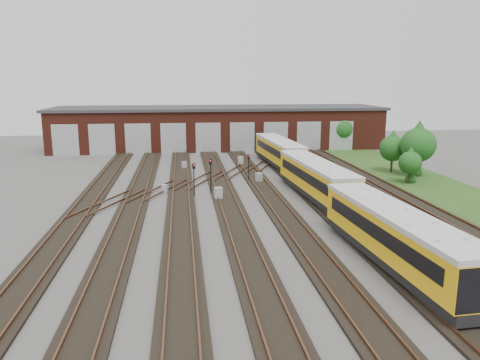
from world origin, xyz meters
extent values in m
plane|color=#403F3C|center=(0.00, 0.00, 0.00)|extent=(120.00, 120.00, 0.00)
cube|color=black|center=(-14.00, 0.00, 0.09)|extent=(2.40, 70.00, 0.18)
cube|color=brown|center=(-14.72, 0.00, 0.26)|extent=(0.10, 70.00, 0.15)
cube|color=brown|center=(-13.28, 0.00, 0.26)|extent=(0.10, 70.00, 0.15)
cube|color=black|center=(-10.00, 0.00, 0.09)|extent=(2.40, 70.00, 0.18)
cube|color=brown|center=(-10.72, 0.00, 0.26)|extent=(0.10, 70.00, 0.15)
cube|color=brown|center=(-9.28, 0.00, 0.26)|extent=(0.10, 70.00, 0.15)
cube|color=black|center=(-6.00, 0.00, 0.09)|extent=(2.40, 70.00, 0.18)
cube|color=brown|center=(-6.72, 0.00, 0.26)|extent=(0.10, 70.00, 0.15)
cube|color=brown|center=(-5.28, 0.00, 0.26)|extent=(0.10, 70.00, 0.15)
cube|color=black|center=(-2.00, 0.00, 0.09)|extent=(2.40, 70.00, 0.18)
cube|color=brown|center=(-2.72, 0.00, 0.26)|extent=(0.10, 70.00, 0.15)
cube|color=brown|center=(-1.28, 0.00, 0.26)|extent=(0.10, 70.00, 0.15)
cube|color=black|center=(2.00, 0.00, 0.09)|extent=(2.40, 70.00, 0.18)
cube|color=brown|center=(1.28, 0.00, 0.26)|extent=(0.10, 70.00, 0.15)
cube|color=brown|center=(2.72, 0.00, 0.26)|extent=(0.10, 70.00, 0.15)
cube|color=black|center=(6.00, 0.00, 0.09)|extent=(2.40, 70.00, 0.18)
cube|color=brown|center=(5.28, 0.00, 0.26)|extent=(0.10, 70.00, 0.15)
cube|color=brown|center=(6.72, 0.00, 0.26)|extent=(0.10, 70.00, 0.15)
cube|color=black|center=(10.00, 0.00, 0.09)|extent=(2.40, 70.00, 0.18)
cube|color=brown|center=(9.28, 0.00, 0.26)|extent=(0.10, 70.00, 0.15)
cube|color=brown|center=(10.72, 0.00, 0.26)|extent=(0.10, 70.00, 0.15)
cube|color=black|center=(14.00, 0.00, 0.09)|extent=(2.40, 70.00, 0.18)
cube|color=brown|center=(13.28, 0.00, 0.26)|extent=(0.10, 70.00, 0.15)
cube|color=brown|center=(14.72, 0.00, 0.26)|extent=(0.10, 70.00, 0.15)
cube|color=brown|center=(-8.00, 10.00, 0.26)|extent=(5.40, 9.62, 0.15)
cube|color=brown|center=(-4.00, 14.00, 0.26)|extent=(5.40, 9.62, 0.15)
cube|color=brown|center=(0.00, 18.00, 0.26)|extent=(5.40, 9.62, 0.15)
cube|color=brown|center=(-12.00, 6.00, 0.26)|extent=(5.40, 9.62, 0.15)
cube|color=brown|center=(4.00, 22.00, 0.26)|extent=(5.40, 9.62, 0.15)
cube|color=#552015|center=(0.00, 40.00, 3.00)|extent=(50.00, 12.00, 6.00)
cube|color=#303133|center=(0.00, 40.00, 6.15)|extent=(51.00, 12.50, 0.40)
cube|color=#9FA1A4|center=(-22.00, 33.98, 2.20)|extent=(3.60, 0.12, 4.40)
cube|color=#9FA1A4|center=(-17.00, 33.98, 2.20)|extent=(3.60, 0.12, 4.40)
cube|color=#9FA1A4|center=(-12.00, 33.98, 2.20)|extent=(3.60, 0.12, 4.40)
cube|color=#9FA1A4|center=(-7.00, 33.98, 2.20)|extent=(3.60, 0.12, 4.40)
cube|color=#9FA1A4|center=(-2.00, 33.98, 2.20)|extent=(3.60, 0.12, 4.40)
cube|color=#9FA1A4|center=(3.00, 33.98, 2.20)|extent=(3.60, 0.12, 4.40)
cube|color=#9FA1A4|center=(8.00, 33.98, 2.20)|extent=(3.60, 0.12, 4.40)
cube|color=#9FA1A4|center=(13.00, 33.98, 2.20)|extent=(3.60, 0.12, 4.40)
cube|color=#9FA1A4|center=(18.00, 33.98, 2.20)|extent=(3.60, 0.12, 4.40)
cube|color=#234818|center=(19.00, 10.00, 0.03)|extent=(8.00, 55.00, 0.05)
cube|color=black|center=(6.00, -9.98, 0.62)|extent=(3.05, 14.63, 0.58)
cube|color=#F4A90D|center=(6.00, -9.98, 1.98)|extent=(3.34, 14.64, 2.13)
cube|color=silver|center=(6.00, -9.98, 3.19)|extent=(3.43, 14.65, 0.29)
cube|color=black|center=(4.72, -10.05, 2.22)|extent=(0.78, 12.76, 0.82)
cube|color=black|center=(7.28, -9.90, 2.22)|extent=(0.78, 12.76, 0.82)
cube|color=black|center=(6.00, 6.02, 0.62)|extent=(3.05, 14.63, 0.58)
cube|color=#F4A90D|center=(6.00, 6.02, 1.98)|extent=(3.34, 14.64, 2.13)
cube|color=silver|center=(6.00, 6.02, 3.19)|extent=(3.43, 14.65, 0.29)
cube|color=black|center=(4.72, 5.95, 2.22)|extent=(0.78, 12.76, 0.82)
cube|color=black|center=(7.28, 6.10, 2.22)|extent=(0.78, 12.76, 0.82)
cube|color=black|center=(6.00, 22.02, 0.62)|extent=(3.05, 14.63, 0.58)
cube|color=#F4A90D|center=(6.00, 22.02, 1.98)|extent=(3.34, 14.64, 2.13)
cube|color=silver|center=(6.00, 22.02, 3.19)|extent=(3.43, 14.65, 0.29)
cube|color=black|center=(4.72, 21.95, 2.22)|extent=(0.78, 12.76, 0.82)
cube|color=black|center=(7.28, 22.10, 2.22)|extent=(0.78, 12.76, 0.82)
cylinder|color=black|center=(-4.78, 8.16, 1.28)|extent=(0.10, 0.10, 2.55)
cube|color=black|center=(-4.78, 8.16, 2.80)|extent=(0.29, 0.24, 0.50)
sphere|color=#FF0E28|center=(-4.78, 8.06, 2.90)|extent=(0.12, 0.12, 0.12)
cylinder|color=black|center=(-3.21, 8.73, 1.40)|extent=(0.11, 0.11, 2.79)
cube|color=black|center=(-3.21, 8.73, 3.06)|extent=(0.29, 0.21, 0.53)
sphere|color=#FF0E28|center=(-3.21, 8.63, 3.17)|extent=(0.13, 0.13, 0.13)
cylinder|color=black|center=(1.09, 13.88, 1.18)|extent=(0.09, 0.09, 2.37)
cube|color=black|center=(1.09, 13.88, 2.60)|extent=(0.26, 0.21, 0.46)
sphere|color=#FF0E28|center=(1.09, 13.79, 2.69)|extent=(0.11, 0.11, 0.11)
cylinder|color=black|center=(5.06, 11.07, 1.19)|extent=(0.10, 0.10, 2.39)
cube|color=black|center=(5.06, 11.07, 2.63)|extent=(0.27, 0.19, 0.49)
sphere|color=#FF0E28|center=(5.06, 10.97, 2.73)|extent=(0.12, 0.12, 0.12)
cube|color=#9A9C9F|center=(-7.50, 9.50, 0.43)|extent=(0.62, 0.56, 0.85)
cube|color=#9A9C9F|center=(-5.60, 21.58, 0.46)|extent=(0.66, 0.60, 0.92)
cube|color=#9A9C9F|center=(-2.70, 6.48, 0.57)|extent=(0.75, 0.65, 1.14)
cube|color=#9A9C9F|center=(1.46, 23.50, 0.55)|extent=(0.77, 0.69, 1.10)
cube|color=#9A9C9F|center=(2.03, 13.09, 0.51)|extent=(0.77, 0.71, 1.03)
cylinder|color=#332517|center=(18.48, 35.00, 0.87)|extent=(0.23, 0.23, 1.73)
sphere|color=#144715|center=(18.48, 35.00, 3.18)|extent=(3.37, 3.37, 3.37)
cone|color=#144715|center=(18.48, 35.00, 4.38)|extent=(2.89, 2.89, 2.41)
cylinder|color=#332517|center=(18.10, 16.68, 0.76)|extent=(0.25, 0.25, 1.53)
sphere|color=#144715|center=(18.10, 16.68, 2.80)|extent=(2.97, 2.97, 2.97)
cone|color=#144715|center=(18.10, 16.68, 3.86)|extent=(2.54, 2.54, 2.12)
cylinder|color=#332517|center=(19.72, 13.98, 0.97)|extent=(0.23, 0.23, 1.93)
sphere|color=#144715|center=(19.72, 13.98, 3.55)|extent=(3.76, 3.76, 3.76)
cone|color=#144715|center=(19.72, 13.98, 4.89)|extent=(3.22, 3.22, 2.69)
cylinder|color=#332517|center=(17.22, 10.65, 0.60)|extent=(0.21, 0.21, 1.20)
sphere|color=#144715|center=(17.22, 10.65, 2.20)|extent=(2.34, 2.34, 2.34)
cone|color=#144715|center=(17.22, 10.65, 3.04)|extent=(2.00, 2.00, 1.67)
sphere|color=#144715|center=(17.65, 11.10, 0.57)|extent=(1.14, 1.14, 1.14)
sphere|color=#144715|center=(19.96, 14.45, 0.64)|extent=(1.28, 1.28, 1.28)
sphere|color=#144715|center=(20.49, 35.00, 0.74)|extent=(1.48, 1.48, 1.48)
camera|label=1|loc=(-5.77, -33.69, 10.44)|focal=35.00mm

